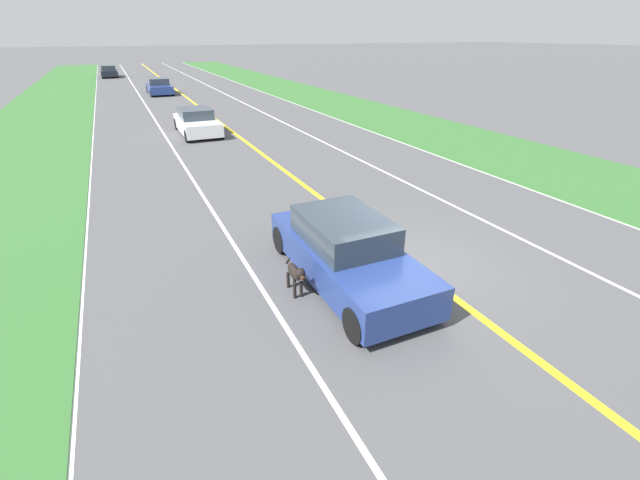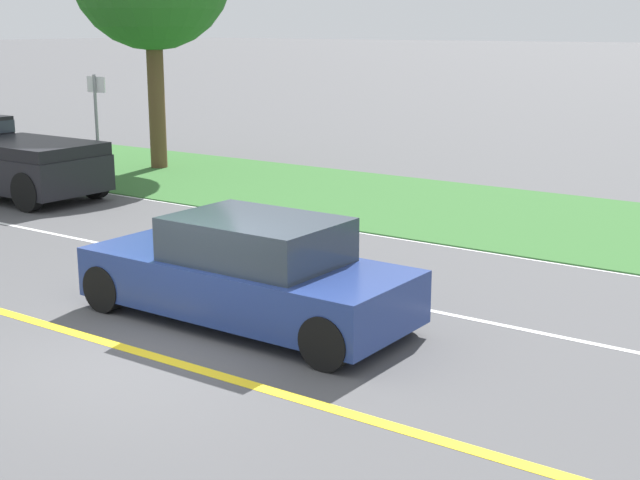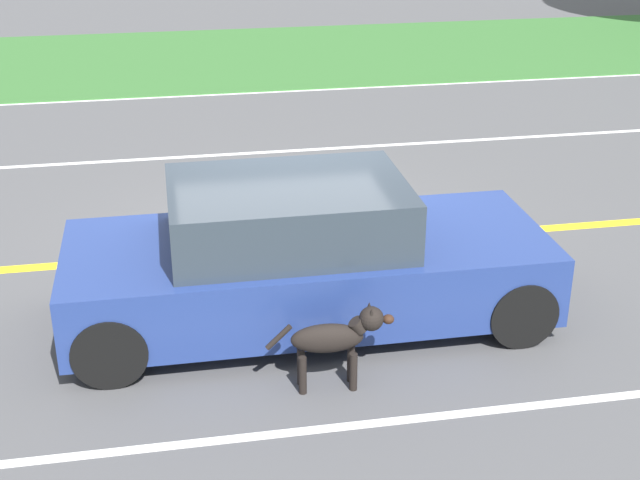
% 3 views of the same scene
% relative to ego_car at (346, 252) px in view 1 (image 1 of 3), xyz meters
% --- Properties ---
extents(ground_plane, '(400.00, 400.00, 0.00)m').
position_rel_ego_car_xyz_m(ground_plane, '(-1.69, 0.10, -0.67)').
color(ground_plane, '#4C4C4F').
extents(centre_divider_line, '(0.18, 160.00, 0.01)m').
position_rel_ego_car_xyz_m(centre_divider_line, '(-1.69, 0.10, -0.67)').
color(centre_divider_line, yellow).
rests_on(centre_divider_line, ground).
extents(lane_edge_line_right, '(0.14, 160.00, 0.01)m').
position_rel_ego_car_xyz_m(lane_edge_line_right, '(5.31, 0.10, -0.67)').
color(lane_edge_line_right, white).
rests_on(lane_edge_line_right, ground).
extents(lane_edge_line_left, '(0.14, 160.00, 0.01)m').
position_rel_ego_car_xyz_m(lane_edge_line_left, '(-8.69, 0.10, -0.67)').
color(lane_edge_line_left, white).
rests_on(lane_edge_line_left, ground).
extents(lane_dash_same_dir, '(0.10, 160.00, 0.01)m').
position_rel_ego_car_xyz_m(lane_dash_same_dir, '(1.81, 0.10, -0.67)').
color(lane_dash_same_dir, white).
rests_on(lane_dash_same_dir, ground).
extents(lane_dash_oncoming, '(0.10, 160.00, 0.01)m').
position_rel_ego_car_xyz_m(lane_dash_oncoming, '(-5.19, 0.10, -0.67)').
color(lane_dash_oncoming, white).
rests_on(lane_dash_oncoming, ground).
extents(ego_car, '(1.86, 4.62, 1.45)m').
position_rel_ego_car_xyz_m(ego_car, '(0.00, 0.00, 0.00)').
color(ego_car, navy).
rests_on(ego_car, ground).
extents(dog, '(0.25, 1.11, 0.78)m').
position_rel_ego_car_xyz_m(dog, '(1.22, 0.09, -0.18)').
color(dog, black).
rests_on(dog, ground).
extents(car_trailing_near, '(1.88, 4.35, 1.31)m').
position_rel_ego_car_xyz_m(car_trailing_near, '(0.12, -16.72, -0.06)').
color(car_trailing_near, white).
rests_on(car_trailing_near, ground).
extents(car_trailing_mid, '(1.93, 4.51, 1.33)m').
position_rel_ego_car_xyz_m(car_trailing_mid, '(0.05, -35.02, -0.06)').
color(car_trailing_mid, navy).
rests_on(car_trailing_mid, ground).
extents(car_trailing_far, '(1.85, 4.40, 1.35)m').
position_rel_ego_car_xyz_m(car_trailing_far, '(3.79, -54.38, -0.04)').
color(car_trailing_far, black).
rests_on(car_trailing_far, ground).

